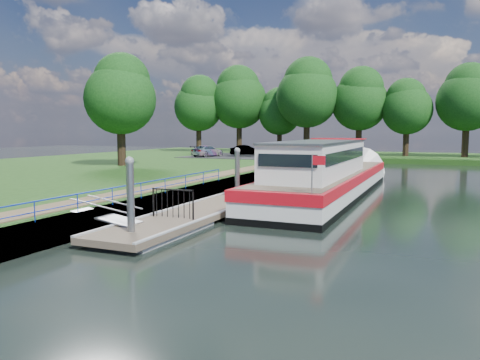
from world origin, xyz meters
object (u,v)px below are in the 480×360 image
at_px(pontoon, 267,191).
at_px(car_b, 246,151).
at_px(car_c, 207,151).
at_px(car_d, 286,151).
at_px(car_a, 269,153).
at_px(barge, 330,177).

distance_m(pontoon, car_b, 27.05).
relative_size(car_c, car_d, 1.10).
xyz_separation_m(car_a, car_c, (-7.68, 0.25, 0.08)).
relative_size(pontoon, barge, 1.42).
xyz_separation_m(pontoon, car_d, (-7.67, 28.00, 1.21)).
xyz_separation_m(barge, car_b, (-15.04, 23.49, 0.39)).
relative_size(pontoon, car_a, 9.17).
xyz_separation_m(pontoon, car_a, (-7.66, 21.81, 1.21)).
relative_size(car_a, car_c, 0.75).
bearing_deg(barge, pontoon, -164.56).
distance_m(car_b, car_d, 5.16).
relative_size(pontoon, car_c, 6.84).
height_order(car_b, car_c, car_b).
bearing_deg(car_b, barge, -171.36).
bearing_deg(pontoon, barge, 15.44).
bearing_deg(pontoon, car_d, 105.33).
xyz_separation_m(car_a, car_b, (-3.79, 2.67, 0.08)).
xyz_separation_m(pontoon, car_c, (-15.34, 22.05, 1.29)).
height_order(car_a, car_b, car_b).
distance_m(pontoon, car_a, 23.14).
bearing_deg(car_d, barge, -79.62).
height_order(car_c, car_d, car_c).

